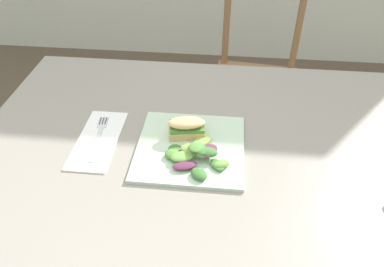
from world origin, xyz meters
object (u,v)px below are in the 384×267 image
object	(u,v)px
chair_wooden_far	(255,79)
sandwich_half_front	(187,127)
fork_on_napkin	(99,134)
dining_table	(216,192)
plate_lunch	(190,147)

from	to	relation	value
chair_wooden_far	sandwich_half_front	bearing A→B (deg)	-106.20
chair_wooden_far	sandwich_half_front	world-z (taller)	chair_wooden_far
fork_on_napkin	dining_table	bearing A→B (deg)	-12.84
chair_wooden_far	plate_lunch	size ratio (longest dim) A/B	3.11
plate_lunch	sandwich_half_front	xyz separation A→B (m)	(-0.01, 0.04, 0.03)
chair_wooden_far	sandwich_half_front	xyz separation A→B (m)	(-0.24, -0.82, 0.33)
dining_table	chair_wooden_far	distance (m)	0.94
dining_table	plate_lunch	distance (m)	0.14
plate_lunch	sandwich_half_front	size ratio (longest dim) A/B	2.65
dining_table	fork_on_napkin	world-z (taller)	fork_on_napkin
fork_on_napkin	chair_wooden_far	bearing A→B (deg)	60.22
sandwich_half_front	fork_on_napkin	world-z (taller)	sandwich_half_front
chair_wooden_far	fork_on_napkin	distance (m)	1.01
plate_lunch	sandwich_half_front	distance (m)	0.06
dining_table	sandwich_half_front	world-z (taller)	sandwich_half_front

